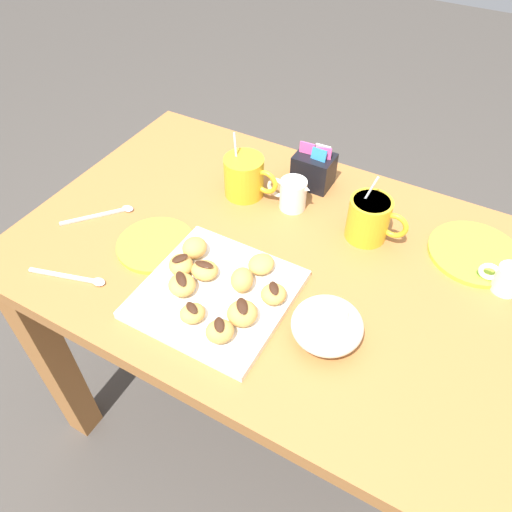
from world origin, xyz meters
The scene contains 30 objects.
ground_plane centered at (0.00, 0.00, 0.00)m, with size 8.00×8.00×0.00m, color #423D38.
dining_table centered at (0.00, 0.00, 0.59)m, with size 1.08×0.72×0.73m.
pastry_plate_square centered at (-0.04, -0.16, 0.73)m, with size 0.27×0.27×0.02m, color white.
coffee_mug_mustard_left centered at (-0.15, 0.14, 0.78)m, with size 0.13×0.09×0.15m.
coffee_mug_mustard_right centered at (0.15, 0.14, 0.78)m, with size 0.13×0.09×0.15m.
cream_pitcher_white centered at (-0.03, 0.15, 0.77)m, with size 0.10×0.06×0.07m.
sugar_caddy centered at (-0.02, 0.25, 0.77)m, with size 0.09×0.07×0.11m.
ice_cream_bowl centered at (0.18, -0.15, 0.77)m, with size 0.13×0.13×0.09m.
chocolate_sauce_pitcher centered at (0.44, 0.12, 0.76)m, with size 0.09×0.05×0.06m.
saucer_lime_left centered at (-0.22, -0.11, 0.73)m, with size 0.16×0.16×0.01m, color #9EC633.
saucer_lime_right centered at (0.37, 0.19, 0.73)m, with size 0.19×0.19×0.01m, color #9EC633.
loose_spoon_near_saucer centered at (-0.38, -0.08, 0.73)m, with size 0.11×0.13×0.01m.
loose_spoon_by_plate centered at (-0.30, -0.26, 0.73)m, with size 0.16×0.06×0.01m.
beignet_0 centered at (0.04, -0.20, 0.76)m, with size 0.05×0.06×0.04m, color #D19347.
chocolate_drizzle_0 centered at (0.04, -0.20, 0.78)m, with size 0.04×0.02×0.01m, color #381E11.
beignet_1 centered at (-0.09, -0.19, 0.76)m, with size 0.06×0.05×0.03m, color #D19347.
chocolate_drizzle_1 centered at (-0.09, -0.19, 0.77)m, with size 0.04×0.02×0.01m, color #381E11.
beignet_2 centered at (-0.08, -0.14, 0.76)m, with size 0.05×0.05×0.03m, color #D19347.
chocolate_drizzle_2 centered at (-0.08, -0.14, 0.77)m, with size 0.04×0.02×0.01m, color #381E11.
beignet_3 centered at (0.00, -0.13, 0.76)m, with size 0.04×0.05×0.04m, color #D19347.
beignet_4 centered at (0.01, -0.07, 0.76)m, with size 0.06×0.05×0.03m, color #D19347.
beignet_5 centered at (0.07, -0.13, 0.76)m, with size 0.05×0.05×0.03m, color #D19347.
chocolate_drizzle_5 centered at (0.07, -0.13, 0.77)m, with size 0.03×0.02×0.01m, color #381E11.
beignet_6 centered at (0.03, -0.25, 0.76)m, with size 0.05×0.05×0.04m, color #D19347.
chocolate_drizzle_6 centered at (0.03, -0.25, 0.78)m, with size 0.03×0.02×0.01m, color #381E11.
beignet_7 centered at (-0.04, -0.24, 0.76)m, with size 0.04×0.05×0.03m, color #D19347.
chocolate_drizzle_7 centered at (-0.04, -0.24, 0.77)m, with size 0.03×0.02×0.01m, color #381E11.
beignet_8 centered at (-0.13, -0.10, 0.76)m, with size 0.05×0.05×0.04m, color #D19347.
beignet_9 centered at (-0.12, -0.15, 0.76)m, with size 0.05×0.05×0.03m, color #D19347.
chocolate_drizzle_9 centered at (-0.12, -0.15, 0.78)m, with size 0.03×0.02×0.01m, color #381E11.
Camera 1 is at (0.32, -0.65, 1.45)m, focal length 34.21 mm.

